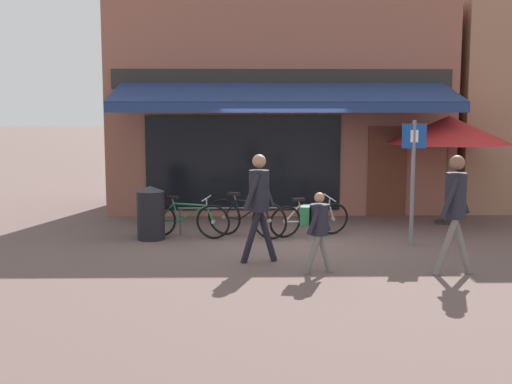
% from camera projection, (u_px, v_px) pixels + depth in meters
% --- Properties ---
extents(ground_plane, '(160.00, 160.00, 0.00)m').
position_uv_depth(ground_plane, '(286.00, 240.00, 12.28)').
color(ground_plane, brown).
extents(shop_front, '(8.17, 4.87, 4.97)m').
position_uv_depth(shop_front, '(279.00, 109.00, 16.16)').
color(shop_front, '#8E5647').
rests_on(shop_front, ground_plane).
extents(bike_rack_rail, '(2.96, 0.04, 0.57)m').
position_uv_depth(bike_rack_rail, '(253.00, 212.00, 12.65)').
color(bike_rack_rail, '#47494F').
rests_on(bike_rack_rail, ground_plane).
extents(bicycle_green, '(1.74, 0.67, 0.83)m').
position_uv_depth(bicycle_green, '(186.00, 219.00, 12.44)').
color(bicycle_green, black).
rests_on(bicycle_green, ground_plane).
extents(bicycle_black, '(1.58, 0.90, 0.89)m').
position_uv_depth(bicycle_black, '(246.00, 217.00, 12.48)').
color(bicycle_black, black).
rests_on(bicycle_black, ground_plane).
extents(bicycle_silver, '(1.64, 0.66, 0.81)m').
position_uv_depth(bicycle_silver, '(309.00, 219.00, 12.58)').
color(bicycle_silver, black).
rests_on(bicycle_silver, ground_plane).
extents(pedestrian_adult, '(0.62, 0.47, 1.79)m').
position_uv_depth(pedestrian_adult, '(259.00, 196.00, 10.38)').
color(pedestrian_adult, black).
rests_on(pedestrian_adult, ground_plane).
extents(pedestrian_child, '(0.53, 0.38, 1.26)m').
position_uv_depth(pedestrian_child, '(317.00, 223.00, 9.73)').
color(pedestrian_child, slate).
rests_on(pedestrian_child, ground_plane).
extents(pedestrian_second_adult, '(0.64, 0.39, 1.83)m').
position_uv_depth(pedestrian_second_adult, '(456.00, 201.00, 9.58)').
color(pedestrian_second_adult, slate).
rests_on(pedestrian_second_adult, ground_plane).
extents(litter_bin, '(0.54, 0.54, 1.04)m').
position_uv_depth(litter_bin, '(151.00, 213.00, 12.27)').
color(litter_bin, black).
rests_on(litter_bin, ground_plane).
extents(parking_sign, '(0.44, 0.07, 2.29)m').
position_uv_depth(parking_sign, '(413.00, 169.00, 11.61)').
color(parking_sign, slate).
rests_on(parking_sign, ground_plane).
extents(cafe_parasol, '(2.67, 2.67, 2.35)m').
position_uv_depth(cafe_parasol, '(449.00, 130.00, 13.79)').
color(cafe_parasol, '#4C3D2D').
rests_on(cafe_parasol, ground_plane).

